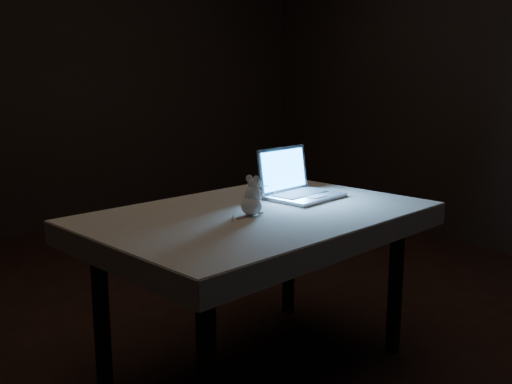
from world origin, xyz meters
TOP-DOWN VIEW (x-y plane):
  - floor at (0.00, 0.00)m, footprint 5.00×5.00m
  - back_wall at (0.00, 2.50)m, footprint 4.50×0.04m
  - table at (-0.11, -0.25)m, footprint 1.36×0.98m
  - tablecloth at (-0.06, -0.21)m, footprint 1.46×1.08m
  - laptop at (0.21, -0.18)m, footprint 0.37×0.34m
  - plush_mouse at (-0.18, -0.30)m, footprint 0.15×0.15m

SIDE VIEW (x-z plane):
  - floor at x=0.00m, z-range 0.00..0.00m
  - table at x=-0.11m, z-range 0.00..0.67m
  - tablecloth at x=-0.06m, z-range 0.59..0.68m
  - plush_mouse at x=-0.18m, z-range 0.68..0.84m
  - laptop at x=0.21m, z-range 0.68..0.90m
  - back_wall at x=0.00m, z-range 0.00..2.60m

